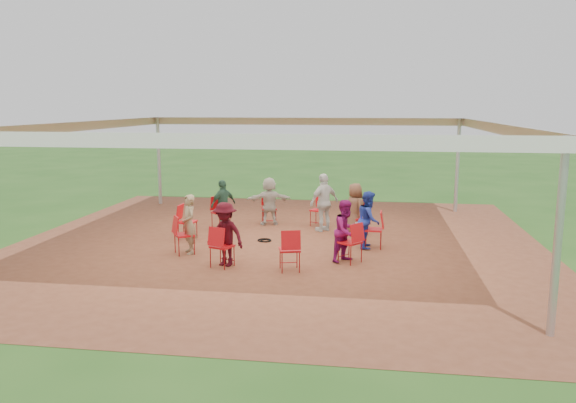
# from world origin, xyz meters

# --- Properties ---
(ground) EXTENTS (80.00, 80.00, 0.00)m
(ground) POSITION_xyz_m (0.00, 0.00, 0.00)
(ground) COLOR #27531A
(ground) RESTS_ON ground
(dirt_patch) EXTENTS (13.00, 13.00, 0.00)m
(dirt_patch) POSITION_xyz_m (0.00, 0.00, 0.01)
(dirt_patch) COLOR brown
(dirt_patch) RESTS_ON ground
(tent) EXTENTS (10.33, 10.33, 3.00)m
(tent) POSITION_xyz_m (0.00, 0.00, 2.37)
(tent) COLOR #B2B2B7
(tent) RESTS_ON ground
(chair_0) EXTENTS (0.46, 0.44, 0.90)m
(chair_0) POSITION_xyz_m (2.37, -0.10, 0.45)
(chair_0) COLOR red
(chair_0) RESTS_ON ground
(chair_1) EXTENTS (0.60, 0.59, 0.90)m
(chair_1) POSITION_xyz_m (1.97, 1.31, 0.45)
(chair_1) COLOR red
(chair_1) RESTS_ON ground
(chair_2) EXTENTS (0.55, 0.56, 0.90)m
(chair_2) POSITION_xyz_m (0.82, 2.22, 0.45)
(chair_2) COLOR red
(chair_2) RESTS_ON ground
(chair_3) EXTENTS (0.52, 0.54, 0.90)m
(chair_3) POSITION_xyz_m (-0.64, 2.28, 0.45)
(chair_3) COLOR red
(chair_3) RESTS_ON ground
(chair_4) EXTENTS (0.61, 0.60, 0.90)m
(chair_4) POSITION_xyz_m (-1.86, 1.47, 0.45)
(chair_4) COLOR red
(chair_4) RESTS_ON ground
(chair_5) EXTENTS (0.46, 0.44, 0.90)m
(chair_5) POSITION_xyz_m (-2.37, 0.10, 0.45)
(chair_5) COLOR red
(chair_5) RESTS_ON ground
(chair_6) EXTENTS (0.60, 0.59, 0.90)m
(chair_6) POSITION_xyz_m (-1.97, -1.31, 0.45)
(chair_6) COLOR red
(chair_6) RESTS_ON ground
(chair_7) EXTENTS (0.55, 0.56, 0.90)m
(chair_7) POSITION_xyz_m (-0.82, -2.22, 0.45)
(chair_7) COLOR red
(chair_7) RESTS_ON ground
(chair_8) EXTENTS (0.52, 0.54, 0.90)m
(chair_8) POSITION_xyz_m (0.64, -2.28, 0.45)
(chair_8) COLOR red
(chair_8) RESTS_ON ground
(chair_9) EXTENTS (0.61, 0.60, 0.90)m
(chair_9) POSITION_xyz_m (1.86, -1.47, 0.45)
(chair_9) COLOR red
(chair_9) RESTS_ON ground
(person_seated_0) EXTENTS (0.41, 0.69, 1.38)m
(person_seated_0) POSITION_xyz_m (2.25, -0.09, 0.70)
(person_seated_0) COLOR #1E3196
(person_seated_0) RESTS_ON ground
(person_seated_1) EXTENTS (0.69, 0.77, 1.38)m
(person_seated_1) POSITION_xyz_m (1.87, 1.24, 0.70)
(person_seated_1) COLOR brown
(person_seated_1) RESTS_ON ground
(person_seated_2) EXTENTS (1.36, 0.81, 1.38)m
(person_seated_2) POSITION_xyz_m (-0.61, 2.16, 0.70)
(person_seated_2) COLOR beige
(person_seated_2) RESTS_ON ground
(person_seated_3) EXTENTS (0.83, 0.89, 1.38)m
(person_seated_3) POSITION_xyz_m (-1.76, 1.40, 0.70)
(person_seated_3) COLOR #2B5440
(person_seated_3) RESTS_ON ground
(person_seated_4) EXTENTS (0.55, 0.60, 1.38)m
(person_seated_4) POSITION_xyz_m (-1.87, -1.24, 0.70)
(person_seated_4) COLOR #957F5C
(person_seated_4) RESTS_ON ground
(person_seated_5) EXTENTS (0.99, 0.73, 1.38)m
(person_seated_5) POSITION_xyz_m (-0.78, -2.11, 0.70)
(person_seated_5) COLOR #390710
(person_seated_5) RESTS_ON ground
(person_seated_6) EXTENTS (0.72, 0.77, 1.38)m
(person_seated_6) POSITION_xyz_m (1.76, -1.40, 0.70)
(person_seated_6) COLOR #7F1058
(person_seated_6) RESTS_ON ground
(standing_person) EXTENTS (1.00, 0.99, 1.59)m
(standing_person) POSITION_xyz_m (1.03, 1.56, 0.80)
(standing_person) COLOR silver
(standing_person) RESTS_ON ground
(cable_coil) EXTENTS (0.46, 0.46, 0.03)m
(cable_coil) POSITION_xyz_m (-0.36, 0.18, 0.02)
(cable_coil) COLOR black
(cable_coil) RESTS_ON ground
(laptop) EXTENTS (0.26, 0.32, 0.21)m
(laptop) POSITION_xyz_m (2.08, -0.09, 0.65)
(laptop) COLOR #B7B7BC
(laptop) RESTS_ON ground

